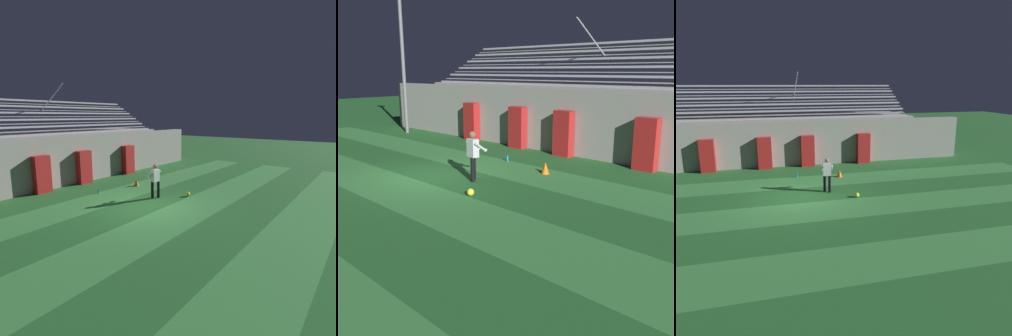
% 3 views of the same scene
% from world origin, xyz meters
% --- Properties ---
extents(ground_plane, '(80.00, 80.00, 0.00)m').
position_xyz_m(ground_plane, '(0.00, 0.00, 0.00)').
color(ground_plane, '#236028').
extents(turf_stripe_mid, '(28.00, 2.14, 0.01)m').
position_xyz_m(turf_stripe_mid, '(0.00, -1.72, 0.00)').
color(turf_stripe_mid, '#38843D').
rests_on(turf_stripe_mid, ground).
extents(turf_stripe_far, '(28.00, 2.14, 0.01)m').
position_xyz_m(turf_stripe_far, '(0.00, 2.57, 0.00)').
color(turf_stripe_far, '#38843D').
rests_on(turf_stripe_far, ground).
extents(back_wall, '(24.00, 0.60, 2.80)m').
position_xyz_m(back_wall, '(0.00, 6.50, 1.40)').
color(back_wall, '#999691').
rests_on(back_wall, ground).
extents(padding_pillar_gate_left, '(0.84, 0.44, 1.95)m').
position_xyz_m(padding_pillar_gate_left, '(-1.32, 5.95, 0.98)').
color(padding_pillar_gate_left, '#B21E1E').
rests_on(padding_pillar_gate_left, ground).
extents(padding_pillar_gate_right, '(0.84, 0.44, 1.95)m').
position_xyz_m(padding_pillar_gate_right, '(1.32, 5.95, 0.98)').
color(padding_pillar_gate_right, '#B21E1E').
rests_on(padding_pillar_gate_right, ground).
extents(padding_pillar_far_left, '(0.84, 0.44, 1.95)m').
position_xyz_m(padding_pillar_far_left, '(-4.60, 5.95, 0.98)').
color(padding_pillar_far_left, '#B21E1E').
rests_on(padding_pillar_far_left, ground).
extents(padding_pillar_far_right, '(0.84, 0.44, 1.95)m').
position_xyz_m(padding_pillar_far_right, '(5.01, 5.95, 0.98)').
color(padding_pillar_far_right, '#B21E1E').
rests_on(padding_pillar_far_right, ground).
extents(bleacher_stand, '(18.00, 4.75, 5.83)m').
position_xyz_m(bleacher_stand, '(0.00, 9.19, 1.51)').
color(bleacher_stand, '#999691').
rests_on(bleacher_stand, ground).
extents(floodlight_pole, '(0.90, 0.36, 9.51)m').
position_xyz_m(floodlight_pole, '(-9.17, 4.89, 5.87)').
color(floodlight_pole, slate).
rests_on(floodlight_pole, ground).
extents(goalkeeper, '(0.62, 0.61, 1.67)m').
position_xyz_m(goalkeeper, '(1.47, 0.65, 0.95)').
color(goalkeeper, black).
rests_on(goalkeeper, ground).
extents(soccer_ball, '(0.22, 0.22, 0.22)m').
position_xyz_m(soccer_ball, '(2.63, -0.52, 0.11)').
color(soccer_ball, yellow).
rests_on(soccer_ball, ground).
extents(traffic_cone, '(0.30, 0.30, 0.42)m').
position_xyz_m(traffic_cone, '(2.67, 3.01, 0.21)').
color(traffic_cone, orange).
rests_on(traffic_cone, ground).
extents(water_bottle, '(0.07, 0.07, 0.24)m').
position_xyz_m(water_bottle, '(0.32, 3.51, 0.12)').
color(water_bottle, '#1E8CD8').
rests_on(water_bottle, ground).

